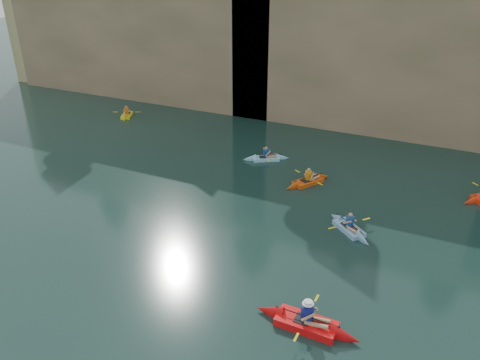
% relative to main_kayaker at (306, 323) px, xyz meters
% --- Properties ---
extents(ground, '(160.00, 160.00, 0.00)m').
position_rel_main_kayaker_xyz_m(ground, '(-2.94, -1.09, -0.19)').
color(ground, black).
rests_on(ground, ground).
extents(cliff, '(70.00, 16.00, 12.00)m').
position_rel_main_kayaker_xyz_m(cliff, '(-2.94, 28.91, 5.81)').
color(cliff, tan).
rests_on(cliff, ground).
extents(cliff_slab_west, '(26.00, 2.40, 10.56)m').
position_rel_main_kayaker_xyz_m(cliff_slab_west, '(-22.94, 21.51, 5.09)').
color(cliff_slab_west, '#99795D').
rests_on(cliff_slab_west, ground).
extents(cliff_slab_center, '(24.00, 2.40, 11.40)m').
position_rel_main_kayaker_xyz_m(cliff_slab_center, '(-0.94, 21.51, 5.51)').
color(cliff_slab_center, '#99795D').
rests_on(cliff_slab_center, ground).
extents(sea_cave_west, '(4.50, 1.00, 4.00)m').
position_rel_main_kayaker_xyz_m(sea_cave_west, '(-20.94, 20.86, 1.81)').
color(sea_cave_west, black).
rests_on(sea_cave_west, ground).
extents(sea_cave_center, '(3.50, 1.00, 3.20)m').
position_rel_main_kayaker_xyz_m(sea_cave_center, '(-6.94, 20.86, 1.41)').
color(sea_cave_center, black).
rests_on(sea_cave_center, ground).
extents(main_kayaker, '(3.91, 2.62, 1.45)m').
position_rel_main_kayaker_xyz_m(main_kayaker, '(0.00, 0.00, 0.00)').
color(main_kayaker, red).
rests_on(main_kayaker, ground).
extents(kayaker_orange, '(2.31, 3.10, 1.22)m').
position_rel_main_kayaker_xyz_m(kayaker_orange, '(-3.52, 11.05, -0.04)').
color(kayaker_orange, '#D5470D').
rests_on(kayaker_orange, ground).
extents(kayaker_ltblue_near, '(2.80, 2.55, 1.21)m').
position_rel_main_kayaker_xyz_m(kayaker_ltblue_near, '(-0.17, 7.04, -0.04)').
color(kayaker_ltblue_near, '#7CA5D0').
rests_on(kayaker_ltblue_near, ground).
extents(kayaker_yellow, '(2.06, 2.78, 1.13)m').
position_rel_main_kayaker_xyz_m(kayaker_yellow, '(-20.63, 16.46, -0.05)').
color(kayaker_yellow, yellow).
rests_on(kayaker_yellow, ground).
extents(kayaker_ltblue_mid, '(2.92, 2.13, 1.14)m').
position_rel_main_kayaker_xyz_m(kayaker_ltblue_mid, '(-7.03, 13.15, -0.05)').
color(kayaker_ltblue_mid, '#88C8E4').
rests_on(kayaker_ltblue_mid, ground).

